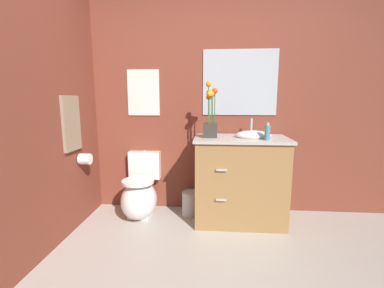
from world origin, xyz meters
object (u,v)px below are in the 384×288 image
at_px(flower_vase, 210,118).
at_px(trash_bin, 190,203).
at_px(soap_bottle, 267,132).
at_px(toilet_paper_roll, 85,159).
at_px(vanity_cabinet, 240,179).
at_px(toilet, 140,195).
at_px(wall_poster, 143,93).
at_px(wall_mirror, 240,83).
at_px(hanging_towel, 71,123).

distance_m(flower_vase, trash_bin, 0.98).
height_order(flower_vase, soap_bottle, flower_vase).
bearing_deg(toilet_paper_roll, vanity_cabinet, 6.19).
height_order(toilet, toilet_paper_roll, toilet_paper_roll).
relative_size(vanity_cabinet, flower_vase, 1.95).
bearing_deg(wall_poster, toilet, -90.00).
bearing_deg(trash_bin, toilet_paper_roll, -165.84).
height_order(toilet, trash_bin, toilet).
bearing_deg(trash_bin, wall_mirror, 21.01).
relative_size(flower_vase, wall_mirror, 0.69).
relative_size(wall_mirror, toilet_paper_roll, 7.27).
bearing_deg(flower_vase, hanging_towel, -169.06).
distance_m(toilet, vanity_cabinet, 1.09).
relative_size(trash_bin, wall_mirror, 0.34).
distance_m(trash_bin, toilet_paper_roll, 1.20).
bearing_deg(toilet, trash_bin, 6.91).
bearing_deg(trash_bin, toilet, -173.09).
relative_size(vanity_cabinet, hanging_towel, 2.07).
bearing_deg(toilet_paper_roll, toilet, 21.60).
height_order(trash_bin, wall_mirror, wall_mirror).
bearing_deg(hanging_towel, vanity_cabinet, 9.74).
relative_size(soap_bottle, wall_mirror, 0.20).
xyz_separation_m(toilet, soap_bottle, (1.29, -0.20, 0.73)).
relative_size(vanity_cabinet, trash_bin, 3.95).
distance_m(flower_vase, toilet_paper_roll, 1.32).
distance_m(soap_bottle, hanging_towel, 1.85).
xyz_separation_m(wall_mirror, hanging_towel, (-1.62, -0.57, -0.40)).
distance_m(wall_poster, toilet_paper_roll, 0.95).
xyz_separation_m(toilet, wall_mirror, (1.07, 0.27, 1.21)).
bearing_deg(wall_poster, vanity_cabinet, -15.35).
xyz_separation_m(vanity_cabinet, wall_poster, (-1.07, 0.29, 0.89)).
distance_m(vanity_cabinet, flower_vase, 0.70).
distance_m(toilet, trash_bin, 0.56).
bearing_deg(toilet_paper_roll, soap_bottle, -0.15).
relative_size(vanity_cabinet, wall_poster, 2.12).
bearing_deg(hanging_towel, toilet, 28.96).
height_order(vanity_cabinet, trash_bin, vanity_cabinet).
bearing_deg(hanging_towel, wall_poster, 46.09).
relative_size(toilet, toilet_paper_roll, 6.27).
xyz_separation_m(toilet, trash_bin, (0.54, 0.07, -0.11)).
distance_m(vanity_cabinet, soap_bottle, 0.58).
bearing_deg(flower_vase, toilet_paper_roll, -173.43).
bearing_deg(trash_bin, wall_poster, 159.63).
xyz_separation_m(soap_bottle, wall_poster, (-1.29, 0.47, 0.38)).
bearing_deg(toilet_paper_roll, wall_mirror, 16.52).
distance_m(trash_bin, wall_mirror, 1.43).
bearing_deg(flower_vase, trash_bin, 151.01).
height_order(soap_bottle, wall_poster, wall_poster).
relative_size(trash_bin, wall_poster, 0.54).
bearing_deg(soap_bottle, trash_bin, 160.35).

